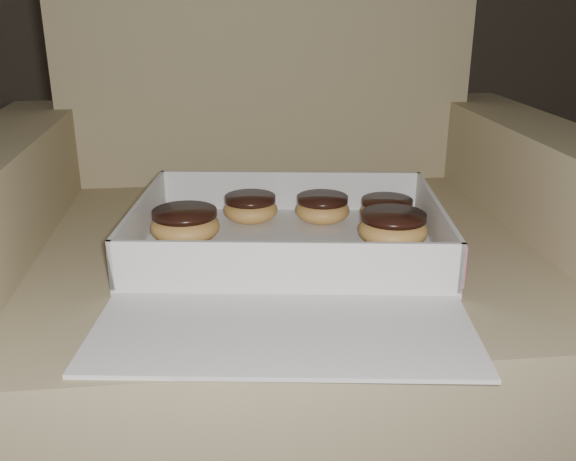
# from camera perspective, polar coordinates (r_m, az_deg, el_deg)

# --- Properties ---
(armchair) EXTENTS (0.97, 0.82, 1.01)m
(armchair) POSITION_cam_1_polar(r_m,az_deg,el_deg) (1.09, -0.66, -5.90)
(armchair) COLOR #95835F
(armchair) RESTS_ON floor
(bakery_box) EXTENTS (0.49, 0.55, 0.07)m
(bakery_box) POSITION_cam_1_polar(r_m,az_deg,el_deg) (0.88, 0.17, -1.87)
(bakery_box) COLOR silver
(bakery_box) RESTS_ON armchair
(donut_a) EXTENTS (0.09, 0.09, 0.04)m
(donut_a) POSITION_cam_1_polar(r_m,az_deg,el_deg) (1.01, 3.08, 2.01)
(donut_a) COLOR #DA944C
(donut_a) RESTS_ON bakery_box
(donut_b) EXTENTS (0.08, 0.08, 0.04)m
(donut_b) POSITION_cam_1_polar(r_m,az_deg,el_deg) (1.01, 8.78, 1.74)
(donut_b) COLOR #DA944C
(donut_b) RESTS_ON bakery_box
(donut_c) EXTENTS (0.10, 0.10, 0.05)m
(donut_c) POSITION_cam_1_polar(r_m,az_deg,el_deg) (0.94, -9.12, 0.50)
(donut_c) COLOR #DA944C
(donut_c) RESTS_ON bakery_box
(donut_d) EXTENTS (0.10, 0.10, 0.05)m
(donut_d) POSITION_cam_1_polar(r_m,az_deg,el_deg) (0.92, 9.31, 0.19)
(donut_d) COLOR #DA944C
(donut_d) RESTS_ON bakery_box
(donut_e) EXTENTS (0.09, 0.09, 0.04)m
(donut_e) POSITION_cam_1_polar(r_m,az_deg,el_deg) (1.01, -3.35, 2.04)
(donut_e) COLOR #DA944C
(donut_e) RESTS_ON bakery_box
(crumb_a) EXTENTS (0.01, 0.01, 0.00)m
(crumb_a) POSITION_cam_1_polar(r_m,az_deg,el_deg) (0.91, -0.84, -1.50)
(crumb_a) COLOR black
(crumb_a) RESTS_ON bakery_box
(crumb_b) EXTENTS (0.01, 0.01, 0.00)m
(crumb_b) POSITION_cam_1_polar(r_m,az_deg,el_deg) (0.90, -10.27, -2.02)
(crumb_b) COLOR black
(crumb_b) RESTS_ON bakery_box
(crumb_c) EXTENTS (0.01, 0.01, 0.00)m
(crumb_c) POSITION_cam_1_polar(r_m,az_deg,el_deg) (0.85, 4.82, -3.05)
(crumb_c) COLOR black
(crumb_c) RESTS_ON bakery_box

